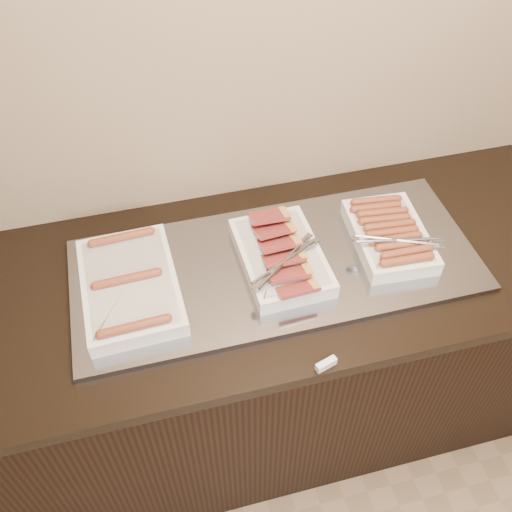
{
  "coord_description": "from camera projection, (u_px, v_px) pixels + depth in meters",
  "views": [
    {
      "loc": [
        -0.32,
        1.06,
        2.18
      ],
      "look_at": [
        -0.05,
        2.13,
        0.97
      ],
      "focal_mm": 40.0,
      "sensor_mm": 36.0,
      "label": 1
    }
  ],
  "objects": [
    {
      "name": "warming_tray",
      "position": [
        276.0,
        266.0,
        1.7
      ],
      "size": [
        1.2,
        0.5,
        0.02
      ],
      "primitive_type": "cube",
      "color": "gray",
      "rests_on": "counter"
    },
    {
      "name": "dish_right",
      "position": [
        390.0,
        235.0,
        1.72
      ],
      "size": [
        0.27,
        0.33,
        0.08
      ],
      "rotation": [
        0.0,
        0.0,
        -0.07
      ],
      "color": "silver",
      "rests_on": "warming_tray"
    },
    {
      "name": "dish_left",
      "position": [
        130.0,
        285.0,
        1.6
      ],
      "size": [
        0.27,
        0.4,
        0.07
      ],
      "rotation": [
        0.0,
        0.0,
        0.03
      ],
      "color": "silver",
      "rests_on": "warming_tray"
    },
    {
      "name": "dish_center",
      "position": [
        281.0,
        256.0,
        1.67
      ],
      "size": [
        0.26,
        0.37,
        0.09
      ],
      "rotation": [
        0.0,
        0.0,
        0.03
      ],
      "color": "silver",
      "rests_on": "warming_tray"
    },
    {
      "name": "counter",
      "position": [
        269.0,
        351.0,
        2.03
      ],
      "size": [
        2.06,
        0.76,
        0.9
      ],
      "color": "black",
      "rests_on": "ground"
    },
    {
      "name": "label_holder",
      "position": [
        326.0,
        364.0,
        1.47
      ],
      "size": [
        0.06,
        0.03,
        0.02
      ],
      "primitive_type": "cube",
      "rotation": [
        0.0,
        0.0,
        0.29
      ],
      "color": "silver",
      "rests_on": "counter"
    }
  ]
}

